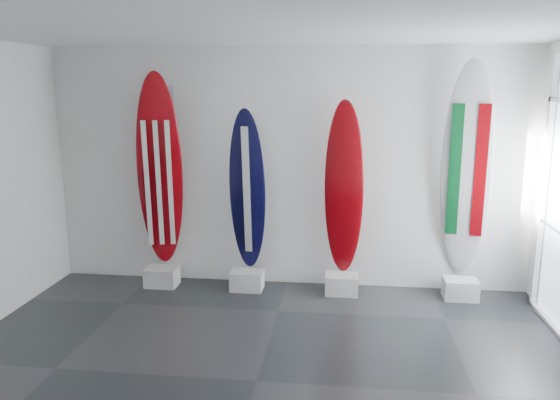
# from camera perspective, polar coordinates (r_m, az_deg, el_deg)

# --- Properties ---
(floor) EXTENTS (6.00, 6.00, 0.00)m
(floor) POSITION_cam_1_polar(r_m,az_deg,el_deg) (5.04, -2.42, -18.24)
(floor) COLOR black
(floor) RESTS_ON ground
(ceiling) EXTENTS (6.00, 6.00, 0.00)m
(ceiling) POSITION_cam_1_polar(r_m,az_deg,el_deg) (4.40, -2.77, 18.05)
(ceiling) COLOR white
(ceiling) RESTS_ON wall_back
(wall_back) EXTENTS (6.00, 0.00, 6.00)m
(wall_back) POSITION_cam_1_polar(r_m,az_deg,el_deg) (6.92, 0.77, 3.25)
(wall_back) COLOR silver
(wall_back) RESTS_ON ground
(wall_front) EXTENTS (6.00, 0.00, 6.00)m
(wall_front) POSITION_cam_1_polar(r_m,az_deg,el_deg) (2.19, -13.64, -16.09)
(wall_front) COLOR silver
(wall_front) RESTS_ON ground
(display_block_usa) EXTENTS (0.40, 0.30, 0.24)m
(display_block_usa) POSITION_cam_1_polar(r_m,az_deg,el_deg) (7.29, -12.14, -7.78)
(display_block_usa) COLOR silver
(display_block_usa) RESTS_ON floor
(surfboard_usa) EXTENTS (0.63, 0.51, 2.47)m
(surfboard_usa) POSITION_cam_1_polar(r_m,az_deg,el_deg) (7.06, -12.34, 2.90)
(surfboard_usa) COLOR #780309
(surfboard_usa) RESTS_ON display_block_usa
(display_block_navy) EXTENTS (0.40, 0.30, 0.24)m
(display_block_navy) POSITION_cam_1_polar(r_m,az_deg,el_deg) (7.02, -3.44, -8.29)
(display_block_navy) COLOR silver
(display_block_navy) RESTS_ON floor
(surfboard_navy) EXTENTS (0.48, 0.30, 2.03)m
(surfboard_navy) POSITION_cam_1_polar(r_m,az_deg,el_deg) (6.81, -3.41, 0.99)
(surfboard_navy) COLOR black
(surfboard_navy) RESTS_ON display_block_navy
(display_block_swiss) EXTENTS (0.40, 0.30, 0.24)m
(display_block_swiss) POSITION_cam_1_polar(r_m,az_deg,el_deg) (6.91, 6.41, -8.65)
(display_block_swiss) COLOR silver
(display_block_swiss) RESTS_ON floor
(surfboard_swiss) EXTENTS (0.50, 0.26, 2.14)m
(surfboard_swiss) POSITION_cam_1_polar(r_m,az_deg,el_deg) (6.70, 6.65, 1.21)
(surfboard_swiss) COLOR #780309
(surfboard_swiss) RESTS_ON display_block_swiss
(display_block_italy) EXTENTS (0.40, 0.30, 0.24)m
(display_block_italy) POSITION_cam_1_polar(r_m,az_deg,el_deg) (7.06, 18.19, -8.75)
(display_block_italy) COLOR silver
(display_block_italy) RESTS_ON floor
(surfboard_italy) EXTENTS (0.66, 0.54, 2.60)m
(surfboard_italy) POSITION_cam_1_polar(r_m,az_deg,el_deg) (6.81, 18.78, 2.79)
(surfboard_italy) COLOR silver
(surfboard_italy) RESTS_ON display_block_italy
(wall_outlet) EXTENTS (0.09, 0.02, 0.13)m
(wall_outlet) POSITION_cam_1_polar(r_m,az_deg,el_deg) (7.80, -17.56, -5.01)
(wall_outlet) COLOR silver
(wall_outlet) RESTS_ON wall_back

